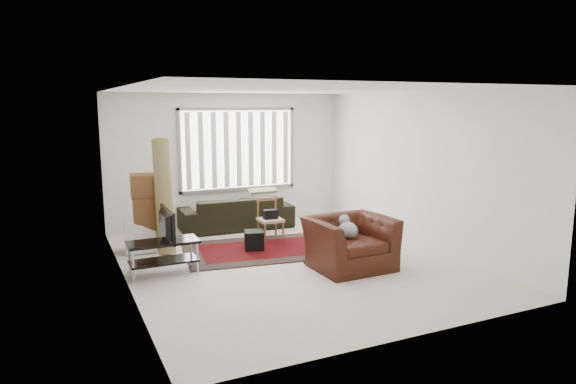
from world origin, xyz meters
name	(u,v)px	position (x,y,z in m)	size (l,w,h in m)	color
room	(278,149)	(0.03, 0.51, 1.76)	(6.00, 6.02, 2.71)	beige
persian_rug	(260,250)	(-0.20, 0.78, 0.01)	(2.73, 2.01, 0.02)	black
tv_stand	(163,250)	(-1.95, 0.21, 0.37)	(1.02, 0.46, 0.51)	black
tv	(162,225)	(-1.95, 0.21, 0.75)	(0.83, 0.11, 0.48)	black
subwoofer	(254,240)	(-0.28, 0.83, 0.18)	(0.32, 0.32, 0.32)	black
moving_boxes	(147,215)	(-1.93, 1.69, 0.61)	(0.58, 0.54, 1.31)	brown
white_flatpack	(141,235)	(-2.08, 1.46, 0.32)	(0.51, 0.07, 0.64)	silver
rolled_rug	(164,196)	(-1.69, 1.35, 0.97)	(0.29, 0.29, 1.93)	olive
sofa	(236,208)	(-0.04, 2.45, 0.43)	(2.23, 0.96, 0.86)	black
side_chair	(270,217)	(0.22, 1.32, 0.43)	(0.43, 0.43, 0.78)	#9E8667
armchair	(350,239)	(0.70, -0.67, 0.45)	(1.24, 1.09, 0.90)	#37140B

